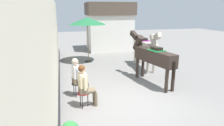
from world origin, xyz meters
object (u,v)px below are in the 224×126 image
(seated_visitor_near, at_px, (85,84))
(saddled_horse_far, at_px, (145,46))
(seated_visitor_far, at_px, (78,75))
(saddled_horse_near, at_px, (152,56))
(cafe_parasol, at_px, (87,21))

(seated_visitor_near, distance_m, saddled_horse_far, 5.08)
(saddled_horse_far, bearing_deg, seated_visitor_far, -143.67)
(saddled_horse_near, distance_m, saddled_horse_far, 2.20)
(seated_visitor_far, height_order, saddled_horse_far, saddled_horse_far)
(cafe_parasol, bearing_deg, seated_visitor_far, -101.95)
(saddled_horse_near, height_order, saddled_horse_far, same)
(seated_visitor_near, height_order, saddled_horse_near, saddled_horse_near)
(saddled_horse_near, bearing_deg, cafe_parasol, 116.49)
(saddled_horse_near, bearing_deg, saddled_horse_far, 74.49)
(seated_visitor_far, xyz_separation_m, saddled_horse_far, (3.67, 2.70, 0.38))
(seated_visitor_far, height_order, saddled_horse_near, saddled_horse_near)
(seated_visitor_far, bearing_deg, seated_visitor_near, -81.58)
(seated_visitor_near, xyz_separation_m, seated_visitor_far, (-0.14, 0.92, 0.00))
(saddled_horse_far, bearing_deg, seated_visitor_near, -134.35)
(saddled_horse_near, relative_size, cafe_parasol, 1.15)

